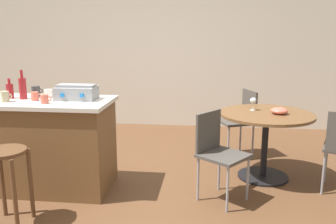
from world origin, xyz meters
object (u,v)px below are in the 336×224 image
at_px(wooden_stool, 6,170).
at_px(dining_table, 266,129).
at_px(wine_glass, 253,101).
at_px(folding_chair_far, 240,118).
at_px(cup_2, 36,91).
at_px(cup_1, 49,93).
at_px(folding_chair_left, 218,149).
at_px(bottle_1, 10,91).
at_px(cup_4, 45,99).
at_px(serving_bowl, 279,111).
at_px(cup_0, 5,97).
at_px(bottle_0, 23,88).
at_px(toolbox, 77,92).
at_px(cup_3, 35,96).
at_px(kitchen_island, 39,144).

relative_size(wooden_stool, dining_table, 0.65).
bearing_deg(wooden_stool, wine_glass, 33.16).
xyz_separation_m(folding_chair_far, cup_2, (-2.23, -1.03, 0.47)).
bearing_deg(folding_chair_far, cup_1, -152.38).
distance_m(dining_table, cup_2, 2.50).
xyz_separation_m(folding_chair_left, bottle_1, (-2.12, 0.10, 0.51)).
bearing_deg(dining_table, folding_chair_left, -132.61).
relative_size(bottle_1, cup_4, 1.89).
xyz_separation_m(wine_glass, serving_bowl, (0.26, -0.16, -0.07)).
xyz_separation_m(dining_table, cup_0, (-2.59, -0.66, 0.42)).
relative_size(folding_chair_far, bottle_1, 4.25).
bearing_deg(serving_bowl, cup_2, -173.35).
bearing_deg(bottle_0, cup_0, -119.67).
relative_size(dining_table, toolbox, 2.56).
height_order(cup_1, cup_3, cup_3).
height_order(toolbox, wine_glass, toolbox).
bearing_deg(folding_chair_far, cup_2, -155.20).
xyz_separation_m(bottle_0, serving_bowl, (2.63, 0.47, -0.27)).
relative_size(cup_0, cup_4, 1.05).
relative_size(folding_chair_far, bottle_0, 2.95).
bearing_deg(wooden_stool, toolbox, 68.02).
height_order(folding_chair_left, serving_bowl, folding_chair_left).
relative_size(cup_2, cup_4, 1.14).
distance_m(wooden_stool, cup_4, 0.77).
xyz_separation_m(kitchen_island, dining_table, (2.36, 0.53, 0.10)).
distance_m(folding_chair_left, cup_4, 1.72).
xyz_separation_m(folding_chair_left, toolbox, (-1.42, 0.12, 0.50)).
xyz_separation_m(kitchen_island, wooden_stool, (0.08, -0.74, 0.02)).
height_order(toolbox, cup_2, toolbox).
relative_size(wooden_stool, serving_bowl, 3.67).
relative_size(bottle_0, bottle_1, 1.44).
height_order(folding_chair_left, toolbox, toolbox).
xyz_separation_m(dining_table, folding_chair_left, (-0.53, -0.58, -0.07)).
bearing_deg(cup_3, bottle_0, 155.23).
relative_size(kitchen_island, cup_3, 14.40).
relative_size(cup_3, cup_4, 0.98).
height_order(folding_chair_far, toolbox, toolbox).
bearing_deg(kitchen_island, wooden_stool, -83.73).
xyz_separation_m(wooden_stool, bottle_0, (-0.22, 0.78, 0.56)).
bearing_deg(cup_1, bottle_0, -151.94).
height_order(wooden_stool, folding_chair_left, folding_chair_left).
bearing_deg(wooden_stool, cup_2, 100.02).
xyz_separation_m(kitchen_island, toolbox, (0.41, 0.07, 0.54)).
distance_m(cup_2, cup_3, 0.26).
relative_size(dining_table, cup_1, 8.54).
distance_m(cup_4, serving_bowl, 2.41).
bearing_deg(wooden_stool, cup_4, 80.26).
distance_m(toolbox, serving_bowl, 2.13).
relative_size(wine_glass, serving_bowl, 0.80).
relative_size(folding_chair_left, bottle_1, 4.17).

